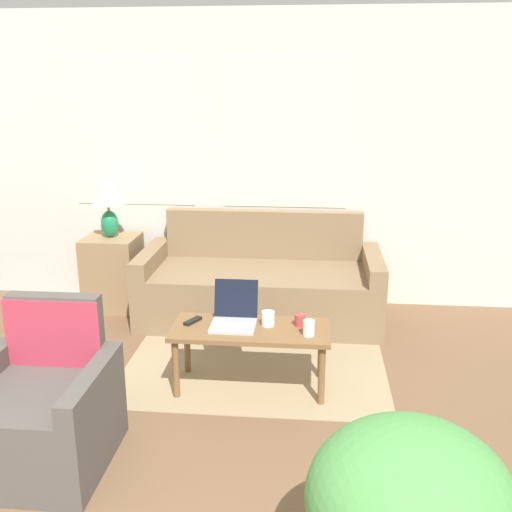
# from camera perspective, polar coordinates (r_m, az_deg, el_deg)

# --- Properties ---
(wall_back) EXTENTS (6.49, 0.06, 2.60)m
(wall_back) POSITION_cam_1_polar(r_m,az_deg,el_deg) (5.47, -3.65, 9.06)
(wall_back) COLOR silver
(wall_back) RESTS_ON ground_plane
(rug) EXTENTS (1.87, 1.97, 0.01)m
(rug) POSITION_cam_1_polar(r_m,az_deg,el_deg) (4.68, 0.28, -8.80)
(rug) COLOR #9E8966
(rug) RESTS_ON ground_plane
(couch) EXTENTS (2.04, 0.89, 0.88)m
(couch) POSITION_cam_1_polar(r_m,az_deg,el_deg) (5.20, 0.46, -2.96)
(couch) COLOR #846B4C
(couch) RESTS_ON ground_plane
(armchair) EXTENTS (0.73, 0.73, 0.85)m
(armchair) POSITION_cam_1_polar(r_m,az_deg,el_deg) (3.52, -19.72, -13.94)
(armchair) COLOR #514C47
(armchair) RESTS_ON ground_plane
(side_table) EXTENTS (0.47, 0.47, 0.66)m
(side_table) POSITION_cam_1_polar(r_m,az_deg,el_deg) (5.58, -13.45, -1.49)
(side_table) COLOR #937551
(side_table) RESTS_ON ground_plane
(table_lamp) EXTENTS (0.28, 0.28, 0.53)m
(table_lamp) POSITION_cam_1_polar(r_m,az_deg,el_deg) (5.42, -13.92, 5.33)
(table_lamp) COLOR #1E8451
(table_lamp) RESTS_ON side_table
(coffee_table) EXTENTS (1.04, 0.46, 0.43)m
(coffee_table) POSITION_cam_1_polar(r_m,az_deg,el_deg) (3.99, -0.51, -7.56)
(coffee_table) COLOR brown
(coffee_table) RESTS_ON ground_plane
(laptop) EXTENTS (0.29, 0.33, 0.27)m
(laptop) POSITION_cam_1_polar(r_m,az_deg,el_deg) (4.01, -2.08, -5.65)
(laptop) COLOR #B7B7BC
(laptop) RESTS_ON coffee_table
(cup_navy) EXTENTS (0.08, 0.08, 0.10)m
(cup_navy) POSITION_cam_1_polar(r_m,az_deg,el_deg) (3.85, 5.04, -6.84)
(cup_navy) COLOR white
(cup_navy) RESTS_ON coffee_table
(cup_yellow) EXTENTS (0.09, 0.09, 0.10)m
(cup_yellow) POSITION_cam_1_polar(r_m,az_deg,el_deg) (3.98, 1.15, -5.98)
(cup_yellow) COLOR white
(cup_yellow) RESTS_ON coffee_table
(cup_white) EXTENTS (0.07, 0.07, 0.08)m
(cup_white) POSITION_cam_1_polar(r_m,az_deg,el_deg) (3.99, 4.21, -6.10)
(cup_white) COLOR #B23D38
(cup_white) RESTS_ON coffee_table
(tv_remote) EXTENTS (0.11, 0.15, 0.02)m
(tv_remote) POSITION_cam_1_polar(r_m,az_deg,el_deg) (4.07, -6.04, -6.16)
(tv_remote) COLOR black
(tv_remote) RESTS_ON coffee_table
(potted_plant) EXTENTS (0.79, 0.79, 0.78)m
(potted_plant) POSITION_cam_1_polar(r_m,az_deg,el_deg) (2.49, 14.43, -22.06)
(potted_plant) COLOR #4C4C4C
(potted_plant) RESTS_ON ground_plane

